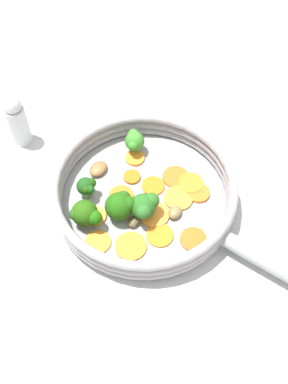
{
  "coord_description": "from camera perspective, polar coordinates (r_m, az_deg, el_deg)",
  "views": [
    {
      "loc": [
        -0.24,
        -0.32,
        0.62
      ],
      "look_at": [
        0.0,
        0.0,
        0.03
      ],
      "focal_mm": 42.0,
      "sensor_mm": 36.0,
      "label": 1
    }
  ],
  "objects": [
    {
      "name": "carrot_slice_8",
      "position": [
        0.71,
        -6.18,
        -3.04
      ],
      "size": [
        0.05,
        0.05,
        0.0
      ],
      "primitive_type": "cylinder",
      "rotation": [
        0.0,
        0.0,
        1.14
      ],
      "color": "orange",
      "rests_on": "skillet"
    },
    {
      "name": "ground_plane",
      "position": [
        0.73,
        0.0,
        -1.21
      ],
      "size": [
        4.0,
        4.0,
        0.0
      ],
      "primitive_type": "plane",
      "color": "#B4B7B9"
    },
    {
      "name": "broccoli_floret_4",
      "position": [
        0.68,
        -3.01,
        -1.66
      ],
      "size": [
        0.05,
        0.04,
        0.05
      ],
      "color": "#6E975C",
      "rests_on": "skillet"
    },
    {
      "name": "skillet",
      "position": [
        0.73,
        0.0,
        -0.94
      ],
      "size": [
        0.28,
        0.28,
        0.01
      ],
      "primitive_type": "cylinder",
      "color": "#939699",
      "rests_on": "ground_plane"
    },
    {
      "name": "skillet_rivet_right",
      "position": [
        0.7,
        10.06,
        -3.86
      ],
      "size": [
        0.01,
        0.01,
        0.01
      ],
      "primitive_type": "sphere",
      "color": "gray",
      "rests_on": "skillet"
    },
    {
      "name": "broccoli_floret_3",
      "position": [
        0.68,
        -7.47,
        -2.76
      ],
      "size": [
        0.04,
        0.04,
        0.05
      ],
      "color": "#7EA45E",
      "rests_on": "skillet"
    },
    {
      "name": "carrot_slice_13",
      "position": [
        0.74,
        5.95,
        1.08
      ],
      "size": [
        0.05,
        0.05,
        0.01
      ],
      "primitive_type": "cylinder",
      "rotation": [
        0.0,
        0.0,
        0.44
      ],
      "color": "orange",
      "rests_on": "skillet"
    },
    {
      "name": "skillet_rim_wall",
      "position": [
        0.71,
        0.0,
        0.32
      ],
      "size": [
        0.29,
        0.29,
        0.04
      ],
      "color": "#98949B",
      "rests_on": "skillet"
    },
    {
      "name": "carrot_slice_11",
      "position": [
        0.73,
        6.9,
        -0.11
      ],
      "size": [
        0.04,
        0.04,
        0.0
      ],
      "primitive_type": "cylinder",
      "rotation": [
        0.0,
        0.0,
        1.44
      ],
      "color": "orange",
      "rests_on": "skillet"
    },
    {
      "name": "carrot_slice_2",
      "position": [
        0.75,
        3.8,
        2.17
      ],
      "size": [
        0.05,
        0.05,
        0.0
      ],
      "primitive_type": "cylinder",
      "rotation": [
        0.0,
        0.0,
        3.42
      ],
      "color": "orange",
      "rests_on": "skillet"
    },
    {
      "name": "carrot_slice_7",
      "position": [
        0.68,
        -1.68,
        -6.9
      ],
      "size": [
        0.06,
        0.06,
        0.0
      ],
      "primitive_type": "cylinder",
      "rotation": [
        0.0,
        0.0,
        4.45
      ],
      "color": "orange",
      "rests_on": "skillet"
    },
    {
      "name": "carrot_slice_10",
      "position": [
        0.73,
        1.18,
        0.78
      ],
      "size": [
        0.05,
        0.05,
        0.0
      ],
      "primitive_type": "cylinder",
      "rotation": [
        0.0,
        0.0,
        3.8
      ],
      "color": "orange",
      "rests_on": "skillet"
    },
    {
      "name": "carrot_slice_9",
      "position": [
        0.77,
        -1.17,
        4.34
      ],
      "size": [
        0.04,
        0.04,
        0.0
      ],
      "primitive_type": "cylinder",
      "rotation": [
        0.0,
        0.0,
        1.92
      ],
      "color": "orange",
      "rests_on": "skillet"
    },
    {
      "name": "skillet_rivet_left",
      "position": [
        0.68,
        7.87,
        -7.18
      ],
      "size": [
        0.01,
        0.01,
        0.01
      ],
      "primitive_type": "sphere",
      "color": "#939A96",
      "rests_on": "skillet"
    },
    {
      "name": "carrot_slice_6",
      "position": [
        0.72,
        -2.89,
        -0.54
      ],
      "size": [
        0.06,
        0.06,
        0.01
      ],
      "primitive_type": "cylinder",
      "rotation": [
        0.0,
        0.0,
        2.34
      ],
      "color": "orange",
      "rests_on": "skillet"
    },
    {
      "name": "carrot_slice_12",
      "position": [
        0.7,
        1.35,
        -2.86
      ],
      "size": [
        0.06,
        0.06,
        0.0
      ],
      "primitive_type": "cylinder",
      "rotation": [
        0.0,
        0.0,
        2.05
      ],
      "color": "orange",
      "rests_on": "skillet"
    },
    {
      "name": "carrot_slice_1",
      "position": [
        0.72,
        4.39,
        -0.78
      ],
      "size": [
        0.06,
        0.06,
        0.0
      ],
      "primitive_type": "cylinder",
      "rotation": [
        0.0,
        0.0,
        5.32
      ],
      "color": "orange",
      "rests_on": "skillet"
    },
    {
      "name": "salt_shaker",
      "position": [
        0.81,
        -15.84,
        8.76
      ],
      "size": [
        0.04,
        0.04,
        0.1
      ],
      "color": "silver",
      "rests_on": "ground_plane"
    },
    {
      "name": "mushroom_piece_2",
      "position": [
        0.69,
        -1.33,
        -3.75
      ],
      "size": [
        0.03,
        0.02,
        0.01
      ],
      "primitive_type": "ellipsoid",
      "rotation": [
        0.0,
        0.0,
        0.49
      ],
      "color": "brown",
      "rests_on": "skillet"
    },
    {
      "name": "carrot_slice_4",
      "position": [
        0.69,
        2.04,
        -5.51
      ],
      "size": [
        0.05,
        0.05,
        0.0
      ],
      "primitive_type": "cylinder",
      "rotation": [
        0.0,
        0.0,
        4.88
      ],
      "color": "orange",
      "rests_on": "skillet"
    },
    {
      "name": "carrot_slice_5",
      "position": [
        0.74,
        -1.55,
        1.92
      ],
      "size": [
        0.03,
        0.03,
        0.01
      ],
      "primitive_type": "cylinder",
      "rotation": [
        0.0,
        0.0,
        0.24
      ],
      "color": "orange",
      "rests_on": "skillet"
    },
    {
      "name": "broccoli_floret_2",
      "position": [
        0.76,
        -1.24,
        6.47
      ],
      "size": [
        0.03,
        0.04,
        0.04
      ],
      "color": "#609756",
      "rests_on": "skillet"
    },
    {
      "name": "broccoli_floret_1",
      "position": [
        0.68,
        0.07,
        -1.84
      ],
      "size": [
        0.05,
        0.04,
        0.05
      ],
      "color": "#87AE5B",
      "rests_on": "skillet"
    },
    {
      "name": "mushroom_piece_1",
      "position": [
        0.7,
        3.96,
        -2.59
      ],
      "size": [
        0.03,
        0.03,
        0.01
      ],
      "primitive_type": "ellipsoid",
      "rotation": [
        0.0,
        0.0,
        0.37
      ],
      "color": "olive",
      "rests_on": "skillet"
    },
    {
      "name": "skillet_handle",
      "position": [
        0.68,
        16.07,
        -8.94
      ],
      "size": [
        0.08,
        0.17,
        0.02
      ],
      "primitive_type": "cylinder",
      "rotation": [
        1.57,
        0.0,
        0.33
      ],
      "color": "#999B9E",
      "rests_on": "skillet"
    },
    {
      "name": "carrot_slice_0",
      "position": [
        0.69,
        6.29,
        -5.99
      ],
      "size": [
        0.06,
        0.06,
        0.0
      ],
      "primitive_type": "cylinder",
      "rotation": [
        0.0,
        0.0,
        4.2
      ],
      "color": "orange",
      "rests_on": "skillet"
    },
    {
      "name": "broccoli_floret_0",
      "position": [
        0.71,
        -7.3,
        0.62
      ],
      "size": [
        0.03,
        0.03,
        0.04
      ],
      "color": "#5C8656",
      "rests_on": "skillet"
    },
    {
      "name": "carrot_slice_3",
      "position": [
        0.68,
        -5.85,
        -6.34
      ],
      "size": [
        0.04,
        0.04,
        0.0
      ],
      "primitive_type": "cylinder",
      "rotation": [
        0.0,
        0.0,
        1.55
      ],
      "color": "orange",
      "rests_on": "skillet"
    },
    {
      "name": "mushroom_piece_0",
      "position": [
        0.75,
        -5.83,
        2.96
      ],
      "size": [
        0.04,
        0.04,
        0.01
      ],
      "primitive_type": "ellipsoid",
      "rotation": [
        0.0,
        0.0,
        3.49
      ],
      "color": "olive",
      "rests_on": "skillet"
    }
  ]
}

